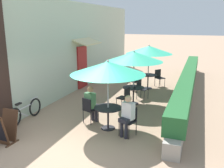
{
  "coord_description": "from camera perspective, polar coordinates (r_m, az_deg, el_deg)",
  "views": [
    {
      "loc": [
        3.25,
        -5.15,
        3.3
      ],
      "look_at": [
        0.15,
        3.45,
        1.0
      ],
      "focal_mm": 40.0,
      "sensor_mm": 36.0,
      "label": 1
    }
  ],
  "objects": [
    {
      "name": "patio_table_near",
      "position": [
        7.84,
        -0.9,
        -6.51
      ],
      "size": [
        0.87,
        0.87,
        0.71
      ],
      "color": "black",
      "rests_on": "ground_plane"
    },
    {
      "name": "coffee_cup_mid",
      "position": [
        10.0,
        5.23,
        -0.7
      ],
      "size": [
        0.07,
        0.07,
        0.09
      ],
      "color": "#232328",
      "rests_on": "patio_table_mid"
    },
    {
      "name": "patio_table_far",
      "position": [
        12.65,
        8.23,
        1.38
      ],
      "size": [
        0.87,
        0.87,
        0.71
      ],
      "color": "black",
      "rests_on": "ground_plane"
    },
    {
      "name": "cafe_chair_mid_right",
      "position": [
        9.53,
        2.92,
        -2.88
      ],
      "size": [
        0.49,
        0.49,
        0.87
      ],
      "rotation": [
        0.0,
        0.0,
        7.58
      ],
      "color": "black",
      "rests_on": "ground_plane"
    },
    {
      "name": "cafe_chair_near_left",
      "position": [
        8.3,
        -5.27,
        -5.54
      ],
      "size": [
        0.52,
        0.52,
        0.87
      ],
      "rotation": [
        0.0,
        0.0,
        5.91
      ],
      "color": "black",
      "rests_on": "ground_plane"
    },
    {
      "name": "planter_hedge",
      "position": [
        12.12,
        16.91,
        0.32
      ],
      "size": [
        0.6,
        12.47,
        1.01
      ],
      "color": "gray",
      "rests_on": "ground_plane"
    },
    {
      "name": "patio_umbrella_far",
      "position": [
        12.42,
        8.46,
        7.74
      ],
      "size": [
        2.27,
        2.27,
        2.19
      ],
      "color": "#B7B7BC",
      "rests_on": "ground_plane"
    },
    {
      "name": "menu_board",
      "position": [
        7.61,
        -23.44,
        -9.17
      ],
      "size": [
        0.57,
        0.65,
        0.9
      ],
      "rotation": [
        0.0,
        0.0,
        -0.04
      ],
      "color": "#422819",
      "rests_on": "ground_plane"
    },
    {
      "name": "cafe_chair_far_left",
      "position": [
        12.15,
        5.54,
        0.81
      ],
      "size": [
        0.56,
        0.56,
        0.87
      ],
      "rotation": [
        0.0,
        0.0,
        7.14
      ],
      "color": "black",
      "rests_on": "ground_plane"
    },
    {
      "name": "cafe_facade_wall",
      "position": [
        13.16,
        -6.47,
        8.76
      ],
      "size": [
        0.98,
        13.47,
        4.2
      ],
      "color": "#B2C1AD",
      "rests_on": "ground_plane"
    },
    {
      "name": "patio_umbrella_mid",
      "position": [
        9.91,
        5.1,
        6.25
      ],
      "size": [
        2.27,
        2.27,
        2.19
      ],
      "color": "#B7B7BC",
      "rests_on": "ground_plane"
    },
    {
      "name": "seated_patron_near_left",
      "position": [
        8.32,
        -4.74,
        -4.24
      ],
      "size": [
        0.44,
        0.49,
        1.25
      ],
      "rotation": [
        0.0,
        0.0,
        5.91
      ],
      "color": "#23232D",
      "rests_on": "ground_plane"
    },
    {
      "name": "cafe_chair_mid_left",
      "position": [
        10.89,
        6.67,
        -0.78
      ],
      "size": [
        0.49,
        0.49,
        0.87
      ],
      "rotation": [
        0.0,
        0.0,
        4.44
      ],
      "color": "black",
      "rests_on": "ground_plane"
    },
    {
      "name": "cafe_chair_far_right",
      "position": [
        13.2,
        10.7,
        1.7
      ],
      "size": [
        0.56,
        0.56,
        0.87
      ],
      "rotation": [
        0.0,
        0.0,
        10.28
      ],
      "color": "black",
      "rests_on": "ground_plane"
    },
    {
      "name": "patio_umbrella_near",
      "position": [
        7.46,
        -0.94,
        3.7
      ],
      "size": [
        2.27,
        2.27,
        2.19
      ],
      "color": "#B7B7BC",
      "rests_on": "ground_plane"
    },
    {
      "name": "bicycle_leaning",
      "position": [
        8.96,
        -19.24,
        -6.01
      ],
      "size": [
        0.1,
        1.74,
        0.74
      ],
      "rotation": [
        0.0,
        0.0,
        0.02
      ],
      "color": "black",
      "rests_on": "ground_plane"
    },
    {
      "name": "patio_table_mid",
      "position": [
        10.2,
        4.92,
        -1.63
      ],
      "size": [
        0.87,
        0.87,
        0.71
      ],
      "color": "black",
      "rests_on": "ground_plane"
    },
    {
      "name": "ground_plane",
      "position": [
        6.93,
        -11.25,
        -14.63
      ],
      "size": [
        120.0,
        120.0,
        0.0
      ],
      "primitive_type": "plane",
      "color": "#9E7F66"
    },
    {
      "name": "cafe_chair_near_right",
      "position": [
        7.44,
        3.99,
        -7.89
      ],
      "size": [
        0.52,
        0.52,
        0.87
      ],
      "rotation": [
        0.0,
        0.0,
        9.06
      ],
      "color": "black",
      "rests_on": "ground_plane"
    },
    {
      "name": "seated_patron_near_right",
      "position": [
        7.3,
        3.48,
        -6.9
      ],
      "size": [
        0.44,
        0.49,
        1.25
      ],
      "rotation": [
        0.0,
        0.0,
        9.06
      ],
      "color": "#23232D",
      "rests_on": "ground_plane"
    }
  ]
}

